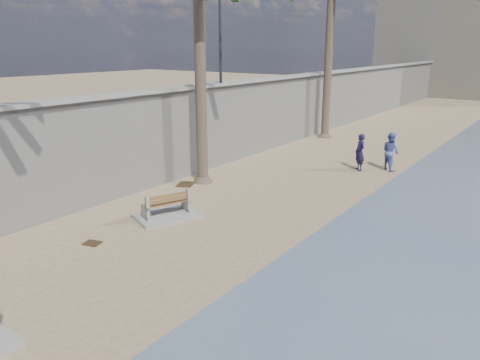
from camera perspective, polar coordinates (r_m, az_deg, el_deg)
The scene contains 10 objects.
ground_plane at distance 10.02m, azimuth -22.45°, elevation -16.33°, with size 140.00×140.00×0.00m, color #9C8160.
seawall at distance 27.51m, azimuth 7.93°, elevation 8.84°, with size 0.45×70.00×3.50m, color gray.
wall_cap at distance 27.34m, azimuth 8.08°, elevation 12.59°, with size 0.80×70.00×0.12m, color gray.
end_building at distance 56.99m, azimuth 27.19°, elevation 16.30°, with size 18.00×12.00×14.00m, color #B7AA93.
bench_far at distance 14.69m, azimuth -8.98°, elevation -3.26°, with size 1.88×2.22×0.79m.
streetlight at distance 20.54m, azimuth -2.46°, elevation 20.24°, with size 0.28×0.28×5.12m.
person_a at distance 20.49m, azimuth 14.42°, elevation 3.60°, with size 0.65×0.44×1.80m, color black.
person_b at distance 20.91m, azimuth 17.90°, elevation 3.57°, with size 0.87×0.67×1.80m, color #4E5DA2.
debris_c at distance 18.10m, azimuth -6.66°, elevation -0.53°, with size 0.73×0.58×0.03m, color #382616.
debris_d at distance 13.38m, azimuth -17.56°, elevation -7.35°, with size 0.44×0.35×0.03m, color #382616.
Camera 1 is at (7.50, -4.16, 5.18)m, focal length 35.00 mm.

